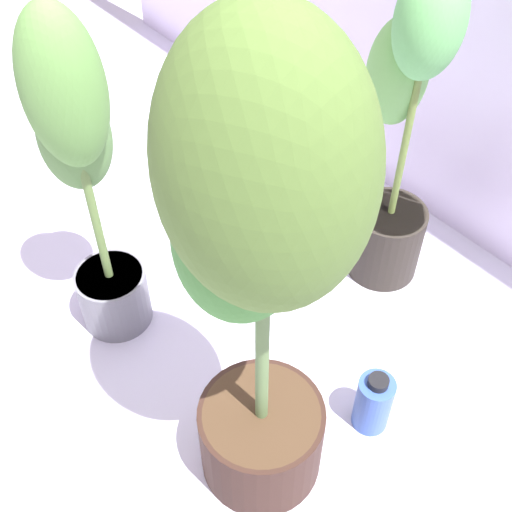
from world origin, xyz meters
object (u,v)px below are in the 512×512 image
potted_plant_front_right (258,258)px  potted_plant_front_left (83,169)px  nutrient_bottle (373,402)px  potted_plant_back_center (401,136)px

potted_plant_front_right → potted_plant_front_left: bearing=-178.1°
nutrient_bottle → potted_plant_front_left: bearing=-157.9°
potted_plant_back_center → potted_plant_front_left: potted_plant_front_left is taller
potted_plant_back_center → potted_plant_front_left: (-0.34, -0.68, 0.05)m
potted_plant_front_right → nutrient_bottle: size_ratio=6.12×
potted_plant_back_center → potted_plant_front_right: bearing=-70.8°
potted_plant_front_right → potted_plant_back_center: 0.73m
potted_plant_front_left → nutrient_bottle: size_ratio=4.99×
potted_plant_back_center → potted_plant_front_left: size_ratio=0.99×
potted_plant_front_right → potted_plant_back_center: bearing=109.2°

